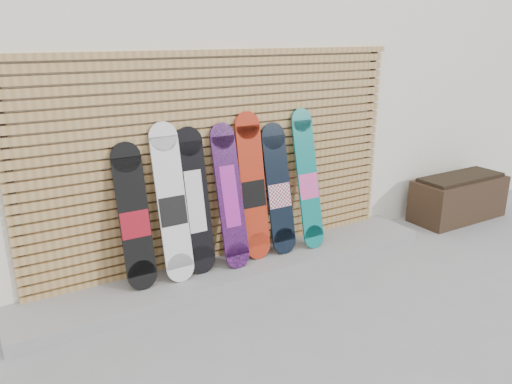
% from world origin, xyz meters
% --- Properties ---
extents(ground, '(80.00, 80.00, 0.00)m').
position_xyz_m(ground, '(0.00, 0.00, 0.00)').
color(ground, gray).
rests_on(ground, ground).
extents(building, '(12.00, 5.00, 3.60)m').
position_xyz_m(building, '(0.50, 3.50, 1.80)').
color(building, silver).
rests_on(building, ground).
extents(concrete_step, '(4.60, 0.70, 0.12)m').
position_xyz_m(concrete_step, '(-0.15, 0.68, 0.06)').
color(concrete_step, gray).
rests_on(concrete_step, ground).
extents(slat_wall, '(4.26, 0.08, 2.29)m').
position_xyz_m(slat_wall, '(-0.15, 0.97, 1.21)').
color(slat_wall, '#A87C46').
rests_on(slat_wall, ground).
extents(planter_box, '(1.36, 0.57, 0.61)m').
position_xyz_m(planter_box, '(3.23, 0.59, 0.30)').
color(planter_box, black).
rests_on(planter_box, ground).
extents(snowboard_0, '(0.29, 0.32, 1.38)m').
position_xyz_m(snowboard_0, '(-1.20, 0.78, 0.80)').
color(snowboard_0, black).
rests_on(snowboard_0, concrete_step).
extents(snowboard_1, '(0.28, 0.35, 1.54)m').
position_xyz_m(snowboard_1, '(-0.83, 0.77, 0.88)').
color(snowboard_1, silver).
rests_on(snowboard_1, concrete_step).
extents(snowboard_2, '(0.29, 0.30, 1.46)m').
position_xyz_m(snowboard_2, '(-0.57, 0.80, 0.85)').
color(snowboard_2, black).
rests_on(snowboard_2, concrete_step).
extents(snowboard_3, '(0.27, 0.38, 1.47)m').
position_xyz_m(snowboard_3, '(-0.20, 0.75, 0.85)').
color(snowboard_3, black).
rests_on(snowboard_3, concrete_step).
extents(snowboard_4, '(0.29, 0.30, 1.56)m').
position_xyz_m(snowboard_4, '(0.09, 0.79, 0.89)').
color(snowboard_4, '#AB2812').
rests_on(snowboard_4, concrete_step).
extents(snowboard_5, '(0.29, 0.34, 1.42)m').
position_xyz_m(snowboard_5, '(0.41, 0.77, 0.82)').
color(snowboard_5, black).
rests_on(snowboard_5, concrete_step).
extents(snowboard_6, '(0.26, 0.38, 1.54)m').
position_xyz_m(snowboard_6, '(0.78, 0.75, 0.88)').
color(snowboard_6, '#0B6D68').
rests_on(snowboard_6, concrete_step).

